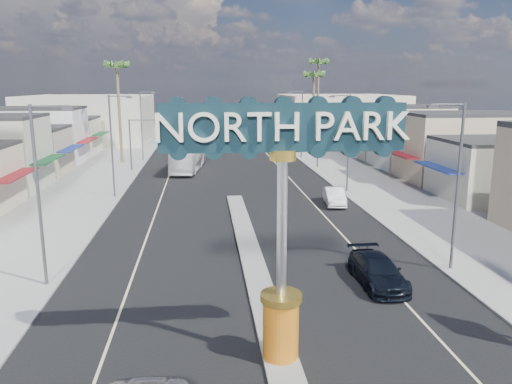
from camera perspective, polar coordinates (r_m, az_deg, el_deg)
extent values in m
plane|color=gray|center=(45.55, -2.58, -0.34)|extent=(160.00, 160.00, 0.00)
cube|color=black|center=(45.55, -2.58, -0.34)|extent=(20.00, 120.00, 0.01)
cube|color=gray|center=(30.15, -0.70, -6.80)|extent=(1.30, 30.00, 0.16)
cube|color=gray|center=(46.86, -19.93, -0.65)|extent=(8.00, 120.00, 0.12)
cube|color=gray|center=(48.41, 14.19, 0.12)|extent=(8.00, 120.00, 0.12)
cube|color=beige|center=(61.62, -26.37, 4.53)|extent=(12.00, 42.00, 6.00)
cube|color=#B7B29E|center=(63.64, 18.83, 5.35)|extent=(12.00, 42.00, 6.00)
cube|color=#B7B29E|center=(91.64, -18.41, 7.92)|extent=(20.00, 20.00, 8.00)
cube|color=beige|center=(92.90, 9.45, 8.42)|extent=(20.00, 20.00, 8.00)
cylinder|color=#D56310|center=(18.71, 2.85, -15.32)|extent=(1.30, 1.30, 2.20)
cylinder|color=gold|center=(18.18, 2.89, -11.89)|extent=(1.50, 1.50, 0.25)
cylinder|color=#B7B7BC|center=(17.30, 2.98, -4.24)|extent=(0.36, 0.36, 4.80)
cylinder|color=gold|center=(16.75, 3.08, 4.24)|extent=(0.90, 0.90, 0.35)
cube|color=black|center=(16.65, 3.11, 7.39)|extent=(8.20, 0.50, 1.60)
cylinder|color=#47474C|center=(59.38, -14.16, 5.18)|extent=(0.18, 0.18, 6.00)
cylinder|color=#47474C|center=(58.81, -11.87, 8.07)|extent=(5.00, 0.12, 0.12)
cube|color=black|center=(58.68, -9.89, 7.65)|extent=(0.32, 0.32, 1.00)
sphere|color=red|center=(58.48, -9.91, 7.95)|extent=(0.22, 0.22, 0.22)
cylinder|color=#47474C|center=(60.35, 7.09, 5.57)|extent=(0.18, 0.18, 6.00)
cylinder|color=#47474C|center=(59.57, 4.80, 8.33)|extent=(5.00, 0.12, 0.12)
cube|color=black|center=(59.26, 2.87, 7.86)|extent=(0.32, 0.32, 1.00)
sphere|color=red|center=(59.06, 2.90, 8.15)|extent=(0.22, 0.22, 0.22)
cylinder|color=#47474C|center=(26.21, -23.59, -0.72)|extent=(0.16, 0.16, 9.00)
cylinder|color=#47474C|center=(25.40, -22.48, 9.04)|extent=(1.80, 0.10, 0.10)
cube|color=#47474C|center=(25.20, -20.70, 8.93)|extent=(0.50, 0.22, 0.15)
cylinder|color=#47474C|center=(45.41, -16.16, 4.91)|extent=(0.16, 0.16, 9.00)
cylinder|color=#47474C|center=(44.95, -15.35, 10.52)|extent=(1.80, 0.10, 0.10)
cube|color=#47474C|center=(44.83, -14.32, 10.44)|extent=(0.50, 0.22, 0.15)
cylinder|color=#47474C|center=(67.07, -12.95, 7.30)|extent=(0.16, 0.16, 9.00)
cylinder|color=#47474C|center=(66.76, -12.35, 11.09)|extent=(1.80, 0.10, 0.10)
cube|color=#47474C|center=(66.68, -11.65, 11.04)|extent=(0.50, 0.22, 0.15)
cylinder|color=#47474C|center=(28.26, 22.02, 0.29)|extent=(0.16, 0.16, 9.00)
cylinder|color=#47474C|center=(27.34, 21.07, 9.31)|extent=(1.80, 0.10, 0.10)
cube|color=#47474C|center=(26.99, 19.52, 9.19)|extent=(0.50, 0.22, 0.15)
cylinder|color=#47474C|center=(46.63, 10.54, 5.37)|extent=(0.16, 0.16, 9.00)
cylinder|color=#47474C|center=(46.07, 9.66, 10.81)|extent=(1.80, 0.10, 0.10)
cube|color=#47474C|center=(45.87, 8.68, 10.71)|extent=(0.50, 0.22, 0.15)
cylinder|color=#47474C|center=(67.90, 5.26, 7.61)|extent=(0.16, 0.16, 9.00)
cylinder|color=#47474C|center=(67.52, 4.57, 11.34)|extent=(1.80, 0.10, 0.10)
cube|color=#47474C|center=(67.38, 3.89, 11.26)|extent=(0.50, 0.22, 0.15)
cylinder|color=brown|center=(65.33, -15.33, 8.38)|extent=(0.36, 0.36, 12.00)
cylinder|color=brown|center=(72.23, 6.54, 8.66)|extent=(0.36, 0.36, 11.00)
cylinder|color=brown|center=(78.46, 7.05, 9.65)|extent=(0.36, 0.36, 13.00)
imported|color=black|center=(26.10, 13.72, -8.75)|extent=(2.09, 4.98, 1.44)
imported|color=white|center=(42.23, 8.94, -0.50)|extent=(2.01, 4.48, 1.43)
imported|color=silver|center=(58.78, -7.75, 3.91)|extent=(4.01, 11.13, 3.03)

